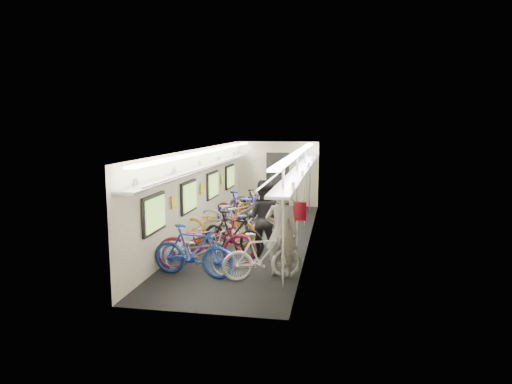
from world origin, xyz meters
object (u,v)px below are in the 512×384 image
at_px(bicycle_1, 193,251).
at_px(backpack, 300,211).
at_px(passenger_near, 282,232).
at_px(bicycle_0, 198,252).
at_px(passenger_mid, 263,218).

height_order(bicycle_1, backpack, backpack).
xyz_separation_m(passenger_near, backpack, (0.33, 0.41, 0.37)).
bearing_deg(bicycle_0, passenger_near, -73.87).
bearing_deg(passenger_near, bicycle_0, 9.13).
relative_size(bicycle_0, backpack, 4.58).
bearing_deg(passenger_near, backpack, -124.45).
bearing_deg(bicycle_1, passenger_mid, -23.99).
bearing_deg(passenger_near, passenger_mid, -62.50).
bearing_deg(passenger_mid, backpack, 134.35).
relative_size(bicycle_0, passenger_near, 0.95).
xyz_separation_m(passenger_mid, backpack, (0.94, -1.02, 0.39)).
relative_size(bicycle_1, backpack, 4.65).
relative_size(passenger_near, backpack, 4.81).
distance_m(bicycle_1, passenger_near, 1.82).
xyz_separation_m(bicycle_1, passenger_mid, (1.14, 1.76, 0.36)).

